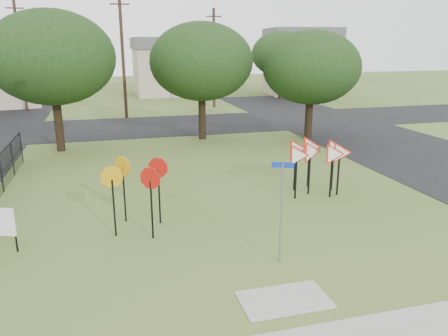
# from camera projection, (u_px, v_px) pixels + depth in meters

# --- Properties ---
(ground) EXTENTS (140.00, 140.00, 0.00)m
(ground) POSITION_uv_depth(u_px,v_px,m) (250.00, 253.00, 12.02)
(ground) COLOR #435C22
(street_right) EXTENTS (8.00, 50.00, 0.02)m
(street_right) POSITION_uv_depth(u_px,v_px,m) (397.00, 147.00, 24.34)
(street_right) COLOR black
(street_right) RESTS_ON ground
(street_far) EXTENTS (60.00, 8.00, 0.02)m
(street_far) POSITION_uv_depth(u_px,v_px,m) (159.00, 126.00, 30.56)
(street_far) COLOR black
(street_far) RESTS_ON ground
(curb_pad) EXTENTS (2.00, 1.20, 0.02)m
(curb_pad) POSITION_uv_depth(u_px,v_px,m) (285.00, 300.00, 9.79)
(curb_pad) COLOR gray
(curb_pad) RESTS_ON ground
(street_name_sign) EXTENTS (0.52, 0.24, 2.72)m
(street_name_sign) POSITION_uv_depth(u_px,v_px,m) (281.00, 205.00, 11.12)
(street_name_sign) COLOR gray
(street_name_sign) RESTS_ON ground
(stop_sign_cluster) EXTENTS (2.04, 1.98, 2.19)m
(stop_sign_cluster) POSITION_uv_depth(u_px,v_px,m) (136.00, 179.00, 13.10)
(stop_sign_cluster) COLOR black
(stop_sign_cluster) RESTS_ON ground
(yield_sign_cluster) EXTENTS (2.71, 1.65, 2.12)m
(yield_sign_cluster) POSITION_uv_depth(u_px,v_px,m) (317.00, 154.00, 16.41)
(yield_sign_cluster) COLOR black
(yield_sign_cluster) RESTS_ON ground
(far_pole_a) EXTENTS (1.40, 0.24, 9.00)m
(far_pole_a) POSITION_uv_depth(u_px,v_px,m) (123.00, 57.00, 32.50)
(far_pole_a) COLOR #38261A
(far_pole_a) RESTS_ON ground
(far_pole_b) EXTENTS (1.40, 0.24, 8.50)m
(far_pole_b) POSITION_uv_depth(u_px,v_px,m) (214.00, 58.00, 38.31)
(far_pole_b) COLOR #38261A
(far_pole_b) RESTS_ON ground
(far_pole_c) EXTENTS (1.40, 0.24, 9.00)m
(far_pole_c) POSITION_uv_depth(u_px,v_px,m) (20.00, 56.00, 36.04)
(far_pole_c) COLOR #38261A
(far_pole_c) RESTS_ON ground
(house_mid) EXTENTS (8.40, 8.40, 6.20)m
(house_mid) POSITION_uv_depth(u_px,v_px,m) (171.00, 66.00, 49.26)
(house_mid) COLOR #B2A68F
(house_mid) RESTS_ON ground
(house_right) EXTENTS (8.30, 8.30, 7.20)m
(house_right) POSITION_uv_depth(u_px,v_px,m) (300.00, 61.00, 48.97)
(house_right) COLOR #B2A68F
(house_right) RESTS_ON ground
(tree_near_left) EXTENTS (6.40, 6.40, 7.27)m
(tree_near_left) POSITION_uv_depth(u_px,v_px,m) (52.00, 58.00, 22.14)
(tree_near_left) COLOR black
(tree_near_left) RESTS_ON ground
(tree_near_mid) EXTENTS (6.00, 6.00, 6.80)m
(tree_near_mid) POSITION_uv_depth(u_px,v_px,m) (201.00, 62.00, 25.19)
(tree_near_mid) COLOR black
(tree_near_mid) RESTS_ON ground
(tree_near_right) EXTENTS (5.60, 5.60, 6.33)m
(tree_near_right) POSITION_uv_depth(u_px,v_px,m) (311.00, 68.00, 24.95)
(tree_near_right) COLOR black
(tree_near_right) RESTS_ON ground
(tree_far_right) EXTENTS (6.00, 6.00, 6.80)m
(tree_far_right) POSITION_uv_depth(u_px,v_px,m) (281.00, 54.00, 44.00)
(tree_far_right) COLOR black
(tree_far_right) RESTS_ON ground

